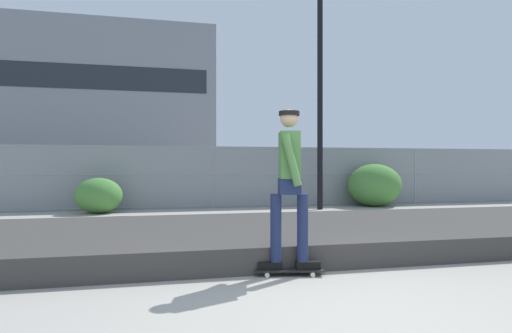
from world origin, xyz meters
TOP-DOWN VIEW (x-y plane):
  - ground_plane at (0.00, 0.00)m, footprint 120.00×120.00m
  - gravel_berm at (0.00, 3.25)m, footprint 17.89×3.64m
  - skateboard at (-0.15, 1.37)m, footprint 0.82×0.36m
  - skater at (-0.15, 1.37)m, footprint 0.73×0.61m
  - chain_fence at (0.00, 9.46)m, footprint 27.27×0.06m
  - street_lamp at (3.00, 8.39)m, footprint 0.44×0.44m
  - parked_car_near at (-3.87, 12.59)m, footprint 4.43×2.00m
  - parked_car_mid at (2.07, 12.54)m, footprint 4.49×2.13m
  - parked_car_far at (8.07, 12.96)m, footprint 4.41×1.96m
  - library_building at (-8.33, 48.72)m, footprint 26.02×12.26m
  - shrub_left at (-3.13, 8.73)m, footprint 1.22×1.00m
  - shrub_center at (5.02, 8.90)m, footprint 1.71×1.40m

SIDE VIEW (x-z plane):
  - ground_plane at x=0.00m, z-range 0.00..0.00m
  - skateboard at x=-0.15m, z-range 0.02..0.09m
  - gravel_berm at x=0.00m, z-range 0.00..0.32m
  - shrub_left at x=-3.13m, z-range 0.00..0.95m
  - shrub_center at x=5.02m, z-range 0.00..1.32m
  - parked_car_near at x=-3.87m, z-range 0.01..1.67m
  - parked_car_mid at x=2.07m, z-range 0.01..1.67m
  - parked_car_far at x=8.07m, z-range 0.01..1.67m
  - chain_fence at x=0.00m, z-range 0.01..1.86m
  - skater at x=-0.15m, z-range 0.21..2.06m
  - street_lamp at x=3.00m, z-range 0.85..8.21m
  - library_building at x=-8.33m, z-range 0.00..16.44m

